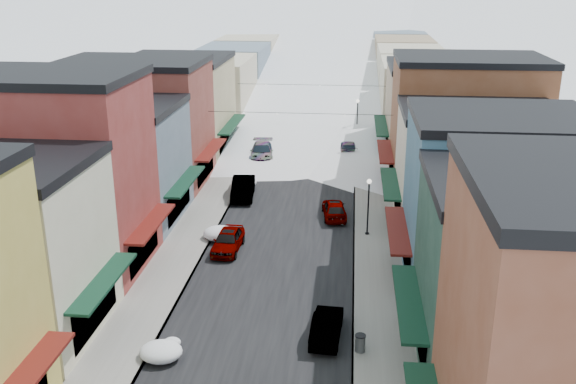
% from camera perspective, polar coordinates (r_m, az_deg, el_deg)
% --- Properties ---
extents(road, '(10.00, 160.00, 0.01)m').
position_cam_1_polar(road, '(77.81, 2.25, 5.60)').
color(road, black).
rests_on(road, ground).
extents(sidewalk_left, '(3.20, 160.00, 0.15)m').
position_cam_1_polar(sidewalk_left, '(78.46, -2.59, 5.76)').
color(sidewalk_left, gray).
rests_on(sidewalk_left, ground).
extents(sidewalk_right, '(3.20, 160.00, 0.15)m').
position_cam_1_polar(sidewalk_right, '(77.68, 7.14, 5.49)').
color(sidewalk_right, gray).
rests_on(sidewalk_right, ground).
extents(curb_left, '(0.10, 160.00, 0.15)m').
position_cam_1_polar(curb_left, '(78.25, -1.46, 5.74)').
color(curb_left, slate).
rests_on(curb_left, ground).
extents(curb_right, '(0.10, 160.00, 0.15)m').
position_cam_1_polar(curb_right, '(77.65, 5.99, 5.53)').
color(curb_right, slate).
rests_on(curb_right, ground).
extents(bldg_l_brick_near, '(12.30, 8.20, 12.50)m').
position_cam_1_polar(bldg_l_brick_near, '(42.12, -20.26, 1.55)').
color(bldg_l_brick_near, maroon).
rests_on(bldg_l_brick_near, ground).
extents(bldg_l_grayblue, '(11.30, 9.20, 9.00)m').
position_cam_1_polar(bldg_l_grayblue, '(49.85, -15.39, 2.56)').
color(bldg_l_grayblue, slate).
rests_on(bldg_l_grayblue, ground).
extents(bldg_l_brick_far, '(13.30, 9.20, 11.00)m').
position_cam_1_polar(bldg_l_brick_far, '(58.12, -13.31, 6.05)').
color(bldg_l_brick_far, maroon).
rests_on(bldg_l_brick_far, ground).
extents(bldg_l_tan, '(11.30, 11.20, 10.00)m').
position_cam_1_polar(bldg_l_tan, '(67.27, -9.75, 7.57)').
color(bldg_l_tan, tan).
rests_on(bldg_l_tan, ground).
extents(bldg_r_green, '(11.30, 9.20, 9.50)m').
position_cam_1_polar(bldg_r_green, '(31.76, 21.03, -7.08)').
color(bldg_r_green, '#1C3B30').
rests_on(bldg_r_green, ground).
extents(bldg_r_blue, '(11.30, 9.20, 10.50)m').
position_cam_1_polar(bldg_r_blue, '(39.65, 17.95, -0.76)').
color(bldg_r_blue, '#38637F').
rests_on(bldg_r_blue, ground).
extents(bldg_r_cream, '(12.30, 9.20, 9.00)m').
position_cam_1_polar(bldg_r_cream, '(48.37, 16.37, 1.97)').
color(bldg_r_cream, beige).
rests_on(bldg_r_cream, ground).
extents(bldg_r_brick_far, '(13.30, 9.20, 11.50)m').
position_cam_1_polar(bldg_r_brick_far, '(56.72, 15.45, 5.82)').
color(bldg_r_brick_far, brown).
rests_on(bldg_r_brick_far, ground).
extents(bldg_r_tan, '(11.30, 11.20, 9.50)m').
position_cam_1_polar(bldg_r_tan, '(66.45, 13.19, 6.98)').
color(bldg_r_tan, '#9C8166').
rests_on(bldg_r_tan, ground).
extents(distant_blocks, '(34.00, 55.00, 8.00)m').
position_cam_1_polar(distant_blocks, '(99.65, 3.14, 10.89)').
color(distant_blocks, gray).
rests_on(distant_blocks, ground).
extents(overhead_cables, '(16.40, 15.04, 0.04)m').
position_cam_1_polar(overhead_cables, '(64.31, 1.60, 8.40)').
color(overhead_cables, black).
rests_on(overhead_cables, ground).
extents(car_silver_sedan, '(1.90, 4.41, 1.48)m').
position_cam_1_polar(car_silver_sedan, '(43.89, -5.36, -4.29)').
color(car_silver_sedan, gray).
rests_on(car_silver_sedan, ground).
extents(car_dark_hatch, '(2.26, 5.24, 1.68)m').
position_cam_1_polar(car_dark_hatch, '(53.95, -4.02, 0.37)').
color(car_dark_hatch, black).
rests_on(car_dark_hatch, ground).
extents(car_silver_wagon, '(2.88, 5.97, 1.68)m').
position_cam_1_polar(car_silver_wagon, '(64.75, -2.33, 3.59)').
color(car_silver_wagon, '#A6A9AE').
rests_on(car_silver_wagon, ground).
extents(car_green_sedan, '(1.68, 4.21, 1.36)m').
position_cam_1_polar(car_green_sedan, '(33.96, 3.47, -11.77)').
color(car_green_sedan, black).
rests_on(car_green_sedan, ground).
extents(car_gray_suv, '(2.23, 4.46, 1.46)m').
position_cam_1_polar(car_gray_suv, '(49.55, 4.14, -1.49)').
color(car_gray_suv, '#9FA1A7').
rests_on(car_gray_suv, ground).
extents(car_black_sedan, '(2.26, 5.08, 1.45)m').
position_cam_1_polar(car_black_sedan, '(66.76, 5.34, 3.90)').
color(car_black_sedan, black).
rests_on(car_black_sedan, ground).
extents(car_lane_silver, '(2.23, 5.02, 1.68)m').
position_cam_1_polar(car_lane_silver, '(78.66, 1.64, 6.37)').
color(car_lane_silver, '#A1A4A9').
rests_on(car_lane_silver, ground).
extents(car_lane_white, '(2.58, 5.36, 1.47)m').
position_cam_1_polar(car_lane_white, '(78.48, 2.78, 6.25)').
color(car_lane_white, silver).
rests_on(car_lane_white, ground).
extents(trash_can, '(0.54, 0.54, 0.92)m').
position_cam_1_polar(trash_can, '(32.83, 6.44, -13.19)').
color(trash_can, '#535558').
rests_on(trash_can, sidewalk_right).
extents(streetlamp_near, '(0.35, 0.35, 4.15)m').
position_cam_1_polar(streetlamp_near, '(45.66, 7.17, -0.69)').
color(streetlamp_near, black).
rests_on(streetlamp_near, sidewalk_right).
extents(streetlamp_far, '(0.38, 0.38, 4.55)m').
position_cam_1_polar(streetlamp_far, '(72.13, 6.18, 6.88)').
color(streetlamp_far, black).
rests_on(streetlamp_far, sidewalk_right).
extents(snow_pile_near, '(2.12, 2.50, 0.90)m').
position_cam_1_polar(snow_pile_near, '(32.97, -11.14, -13.69)').
color(snow_pile_near, white).
rests_on(snow_pile_near, ground).
extents(snow_pile_mid, '(2.37, 2.66, 1.00)m').
position_cam_1_polar(snow_pile_mid, '(45.77, -6.03, -3.66)').
color(snow_pile_mid, white).
rests_on(snow_pile_mid, ground).
extents(snow_pile_far, '(2.25, 2.58, 0.95)m').
position_cam_1_polar(snow_pile_far, '(56.69, -3.90, 0.89)').
color(snow_pile_far, white).
rests_on(snow_pile_far, ground).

